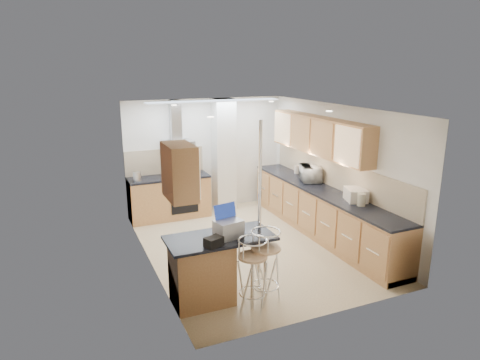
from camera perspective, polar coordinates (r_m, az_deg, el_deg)
name	(u,v)px	position (r m, az deg, el deg)	size (l,w,h in m)	color
ground	(250,247)	(7.88, 1.37, -8.87)	(4.80, 4.80, 0.00)	tan
room_shell	(258,158)	(7.86, 2.45, 2.89)	(3.64, 4.84, 2.51)	silver
right_counter	(321,212)	(8.41, 10.75, -4.20)	(0.63, 4.40, 0.92)	#AA7144
back_counter	(169,197)	(9.30, -9.40, -2.25)	(1.70, 0.63, 0.92)	#AA7144
peninsula	(220,268)	(6.08, -2.63, -11.60)	(1.47, 0.72, 0.94)	#AA7144
microwave	(311,173)	(8.78, 9.41, 0.88)	(0.56, 0.38, 0.31)	silver
laptop	(228,229)	(5.81, -1.56, -6.53)	(0.35, 0.26, 0.24)	#94979C
bag	(214,242)	(5.57, -3.53, -8.22)	(0.23, 0.16, 0.12)	black
bar_stool_near	(252,274)	(5.84, 1.67, -12.42)	(0.41, 0.41, 1.01)	tan
bar_stool_end	(265,266)	(6.00, 3.41, -11.39)	(0.43, 0.43, 1.06)	tan
jar_a	(310,175)	(8.85, 9.32, 0.60)	(0.12, 0.12, 0.19)	silver
jar_b	(297,170)	(9.36, 7.57, 1.39)	(0.11, 0.11, 0.17)	silver
jar_c	(361,199)	(7.44, 15.88, -2.51)	(0.14, 0.14, 0.21)	beige
jar_d	(355,200)	(7.54, 15.04, -2.53)	(0.10, 0.10, 0.13)	silver
bread_bin	(356,195)	(7.68, 15.19, -1.89)	(0.32, 0.41, 0.22)	silver
kettle	(137,176)	(8.89, -13.55, 0.46)	(0.16, 0.16, 0.20)	#AAACAE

